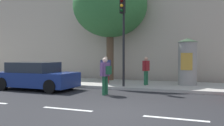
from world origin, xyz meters
TOP-DOWN VIEW (x-y plane):
  - ground_plane at (0.00, 0.00)m, footprint 80.00×80.00m
  - sidewalk_curb at (0.00, 7.00)m, footprint 36.00×4.00m
  - lane_markings at (-0.00, 0.00)m, footprint 25.80×0.16m
  - building_backdrop at (0.00, 12.00)m, footprint 36.00×5.00m
  - traffic_light at (-1.64, 5.24)m, footprint 0.24×0.45m
  - poster_column at (1.35, 7.25)m, footprint 1.09×1.09m
  - street_tree at (-3.62, 8.35)m, footprint 4.79×4.79m
  - pedestrian_near_pole at (-1.76, 3.24)m, footprint 0.43×0.62m
  - pedestrian_tallest at (-3.15, 6.51)m, footprint 0.52×0.52m
  - pedestrian_in_dark_shirt at (-0.73, 6.42)m, footprint 0.31×0.60m
  - parked_car_red at (-5.76, 3.59)m, footprint 4.11×2.00m

SIDE VIEW (x-z plane):
  - ground_plane at x=0.00m, z-range 0.00..0.00m
  - lane_markings at x=0.00m, z-range 0.00..0.01m
  - sidewalk_curb at x=0.00m, z-range 0.00..0.15m
  - parked_car_red at x=-5.76m, z-range -0.02..1.38m
  - pedestrian_near_pole at x=-1.76m, z-range 0.16..1.81m
  - pedestrian_in_dark_shirt at x=-0.73m, z-range 0.27..1.79m
  - pedestrian_tallest at x=-3.15m, z-range 0.30..1.85m
  - poster_column at x=1.35m, z-range 0.17..2.70m
  - traffic_light at x=-1.64m, z-range 0.91..5.39m
  - building_backdrop at x=0.00m, z-range 0.00..9.63m
  - street_tree at x=-3.62m, z-range 1.52..8.38m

